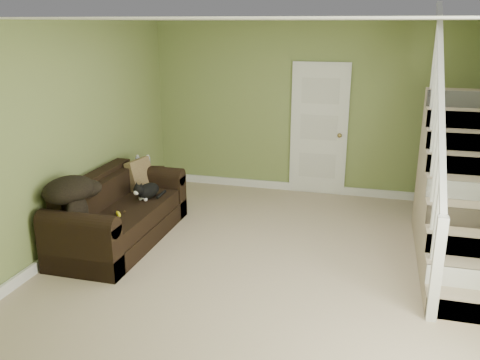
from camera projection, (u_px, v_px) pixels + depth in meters
The scene contains 15 objects.
floor at pixel (276, 268), 5.56m from camera, with size 5.00×5.50×0.01m, color tan.
ceiling at pixel (282, 19), 4.79m from camera, with size 5.00×5.50×0.01m, color white.
wall_back at pixel (314, 110), 7.71m from camera, with size 5.00×0.04×2.60m, color olive.
wall_front at pixel (178, 279), 2.64m from camera, with size 5.00×0.04×2.60m, color olive.
wall_left at pixel (64, 139), 5.80m from camera, with size 0.04×5.50×2.60m, color olive.
baseboard_back at pixel (310, 188), 8.05m from camera, with size 5.00×0.04×0.12m, color white.
baseboard_left at pixel (77, 239), 6.16m from camera, with size 0.04×5.50×0.12m, color white.
door at pixel (319, 130), 7.73m from camera, with size 0.86×0.12×2.02m.
staircase at pixel (467, 200), 5.76m from camera, with size 1.00×2.51×2.82m.
sofa at pixel (118, 216), 6.19m from camera, with size 0.89×2.07×0.82m.
side_table at pixel (146, 188), 7.30m from camera, with size 0.56×0.56×0.80m.
cat at pixel (147, 191), 6.39m from camera, with size 0.28×0.54×0.26m.
banana at pixel (118, 214), 5.83m from camera, with size 0.05×0.17×0.05m, color yellow.
throw_pillow at pixel (140, 175), 6.79m from camera, with size 0.11×0.42×0.42m, color #4A321D.
throw_blanket at pixel (69, 190), 5.49m from camera, with size 0.49×0.65×0.27m, color black.
Camera 1 is at (0.93, -4.95, 2.58)m, focal length 38.00 mm.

